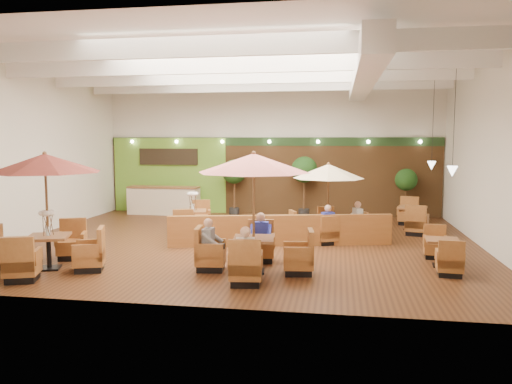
% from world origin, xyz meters
% --- Properties ---
extents(room, '(14.04, 14.00, 5.52)m').
position_xyz_m(room, '(0.25, 1.22, 3.63)').
color(room, '#381E0F').
rests_on(room, ground).
extents(service_counter, '(3.00, 0.75, 1.18)m').
position_xyz_m(service_counter, '(-4.40, 5.10, 0.58)').
color(service_counter, beige).
rests_on(service_counter, ground).
extents(booth_divider, '(6.51, 1.67, 0.92)m').
position_xyz_m(booth_divider, '(1.18, -0.35, 0.46)').
color(booth_divider, brown).
rests_on(booth_divider, ground).
extents(table_0, '(2.97, 2.97, 2.86)m').
position_xyz_m(table_0, '(-4.06, -3.92, 1.91)').
color(table_0, brown).
rests_on(table_0, ground).
extents(table_1, '(2.87, 2.87, 2.87)m').
position_xyz_m(table_1, '(0.89, -3.39, 1.93)').
color(table_1, brown).
rests_on(table_1, ground).
extents(table_2, '(2.52, 2.52, 2.42)m').
position_xyz_m(table_2, '(2.53, 0.98, 1.67)').
color(table_2, brown).
rests_on(table_2, ground).
extents(table_3, '(1.06, 2.73, 1.55)m').
position_xyz_m(table_3, '(-1.96, 1.18, 0.50)').
color(table_3, brown).
rests_on(table_3, ground).
extents(table_4, '(0.84, 2.36, 0.87)m').
position_xyz_m(table_4, '(5.40, -2.10, 0.33)').
color(table_4, brown).
rests_on(table_4, ground).
extents(table_5, '(1.14, 2.87, 1.02)m').
position_xyz_m(table_5, '(5.40, 3.05, 0.39)').
color(table_5, brown).
rests_on(table_5, ground).
extents(topiary_0, '(1.00, 1.00, 2.31)m').
position_xyz_m(topiary_0, '(-1.41, 5.30, 1.72)').
color(topiary_0, black).
rests_on(topiary_0, ground).
extents(topiary_1, '(1.06, 1.06, 2.46)m').
position_xyz_m(topiary_1, '(1.48, 5.30, 1.83)').
color(topiary_1, black).
rests_on(topiary_1, ground).
extents(topiary_2, '(0.86, 0.86, 2.01)m').
position_xyz_m(topiary_2, '(5.46, 5.30, 1.49)').
color(topiary_2, black).
rests_on(topiary_2, ground).
extents(diner_0, '(0.43, 0.37, 0.83)m').
position_xyz_m(diner_0, '(0.89, -4.44, 0.77)').
color(diner_0, silver).
rests_on(diner_0, ground).
extents(diner_1, '(0.41, 0.34, 0.81)m').
position_xyz_m(diner_1, '(0.89, -2.34, 0.76)').
color(diner_1, '#2936B5').
rests_on(diner_1, ground).
extents(diner_2, '(0.31, 0.39, 0.80)m').
position_xyz_m(diner_2, '(-0.16, -3.39, 0.76)').
color(diner_2, gray).
rests_on(diner_2, ground).
extents(diner_3, '(0.42, 0.40, 0.74)m').
position_xyz_m(diner_3, '(2.53, 0.10, 0.74)').
color(diner_3, '#2936B5').
rests_on(diner_3, ground).
extents(diner_4, '(0.39, 0.42, 0.75)m').
position_xyz_m(diner_4, '(3.41, 0.98, 0.74)').
color(diner_4, silver).
rests_on(diner_4, ground).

